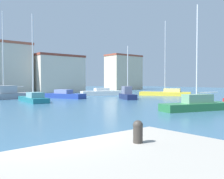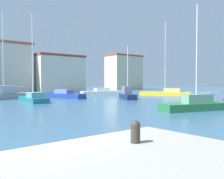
% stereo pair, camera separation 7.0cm
% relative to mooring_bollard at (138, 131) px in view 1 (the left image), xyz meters
% --- Properties ---
extents(water, '(160.00, 160.00, 0.00)m').
position_rel_mooring_bollard_xyz_m(water, '(13.76, 22.36, -1.39)').
color(water, '#38607F').
rests_on(water, ground).
extents(mooring_bollard, '(0.23, 0.23, 0.52)m').
position_rel_mooring_bollard_xyz_m(mooring_bollard, '(0.00, 0.00, 0.00)').
color(mooring_bollard, '#38332D').
rests_on(mooring_bollard, pier_quay).
extents(sailboat_yellow_far_right, '(6.73, 8.81, 13.15)m').
position_rel_mooring_bollard_xyz_m(sailboat_yellow_far_right, '(31.72, 24.05, -0.88)').
color(sailboat_yellow_far_right, gold).
rests_on(sailboat_yellow_far_right, water).
extents(sailboat_navy_behind_lamppost, '(3.16, 4.47, 7.54)m').
position_rel_mooring_bollard_xyz_m(sailboat_navy_behind_lamppost, '(20.41, 22.03, -0.69)').
color(sailboat_navy_behind_lamppost, '#19234C').
rests_on(sailboat_navy_behind_lamppost, water).
extents(motorboat_blue_distant_north, '(4.10, 6.67, 1.31)m').
position_rel_mooring_bollard_xyz_m(motorboat_blue_distant_north, '(14.56, 29.47, -0.90)').
color(motorboat_blue_distant_north, '#233D93').
rests_on(motorboat_blue_distant_north, water).
extents(sailboat_green_far_left, '(6.89, 3.67, 9.11)m').
position_rel_mooring_bollard_xyz_m(sailboat_green_far_left, '(15.46, 8.00, -0.86)').
color(sailboat_green_far_left, '#28703D').
rests_on(sailboat_green_far_left, water).
extents(sailboat_grey_center_channel, '(9.10, 4.26, 12.46)m').
position_rel_mooring_bollard_xyz_m(sailboat_grey_center_channel, '(6.95, 33.38, -0.72)').
color(sailboat_grey_center_channel, gray).
rests_on(sailboat_grey_center_channel, water).
extents(sailboat_teal_mid_harbor, '(2.60, 6.78, 10.78)m').
position_rel_mooring_bollard_xyz_m(sailboat_teal_mid_harbor, '(8.16, 25.74, -0.88)').
color(sailboat_teal_mid_harbor, '#1E707A').
rests_on(sailboat_teal_mid_harbor, water).
extents(motorboat_white_near_pier, '(7.72, 4.39, 1.31)m').
position_rel_mooring_bollard_xyz_m(motorboat_white_near_pier, '(23.54, 32.13, -0.90)').
color(motorboat_white_near_pier, white).
rests_on(motorboat_white_near_pier, water).
extents(warehouse_block, '(10.96, 9.65, 10.54)m').
position_rel_mooring_bollard_xyz_m(warehouse_block, '(11.64, 51.58, 3.89)').
color(warehouse_block, beige).
rests_on(warehouse_block, ground).
extents(yacht_club, '(11.16, 6.24, 8.46)m').
position_rel_mooring_bollard_xyz_m(yacht_club, '(23.02, 47.73, 2.85)').
color(yacht_club, beige).
rests_on(yacht_club, ground).
extents(harbor_office, '(10.99, 5.91, 10.57)m').
position_rel_mooring_bollard_xyz_m(harbor_office, '(48.20, 53.20, 3.90)').
color(harbor_office, beige).
rests_on(harbor_office, ground).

